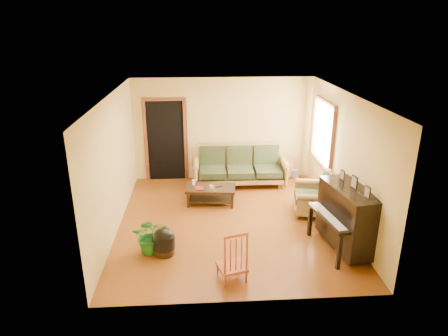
{
  "coord_description": "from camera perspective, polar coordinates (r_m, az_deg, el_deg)",
  "views": [
    {
      "loc": [
        -0.61,
        -7.3,
        3.85
      ],
      "look_at": [
        -0.12,
        0.2,
        1.1
      ],
      "focal_mm": 32.0,
      "sensor_mm": 36.0,
      "label": 1
    }
  ],
  "objects": [
    {
      "name": "floor",
      "position": [
        8.27,
        0.95,
        -7.63
      ],
      "size": [
        5.0,
        5.0,
        0.0
      ],
      "primitive_type": "plane",
      "color": "#582A0B",
      "rests_on": "ground"
    },
    {
      "name": "window",
      "position": [
        9.35,
        14.02,
        4.94
      ],
      "size": [
        0.12,
        1.36,
        1.46
      ],
      "primitive_type": "cube",
      "color": "white",
      "rests_on": "right_wall"
    },
    {
      "name": "remote",
      "position": [
        8.92,
        -0.73,
        -2.64
      ],
      "size": [
        0.17,
        0.11,
        0.02
      ],
      "primitive_type": "cube",
      "rotation": [
        0.0,
        0.0,
        0.43
      ],
      "color": "black",
      "rests_on": "coffee_table"
    },
    {
      "name": "coffee_table",
      "position": [
        8.99,
        -1.89,
        -3.89
      ],
      "size": [
        1.14,
        0.71,
        0.39
      ],
      "primitive_type": "cube",
      "rotation": [
        0.0,
        0.0,
        -0.11
      ],
      "color": "black",
      "rests_on": "floor"
    },
    {
      "name": "footstool",
      "position": [
        7.2,
        -8.57,
        -10.71
      ],
      "size": [
        0.44,
        0.44,
        0.38
      ],
      "primitive_type": "cylinder",
      "rotation": [
        0.0,
        0.0,
        -0.13
      ],
      "color": "black",
      "rests_on": "floor"
    },
    {
      "name": "leaning_frame",
      "position": [
        10.54,
        9.22,
        -0.02
      ],
      "size": [
        0.41,
        0.24,
        0.54
      ],
      "primitive_type": "cube",
      "rotation": [
        0.0,
        0.0,
        0.39
      ],
      "color": "#B0833A",
      "rests_on": "floor"
    },
    {
      "name": "red_chair",
      "position": [
        6.37,
        1.13,
        -12.19
      ],
      "size": [
        0.52,
        0.55,
        0.89
      ],
      "primitive_type": "cube",
      "rotation": [
        0.0,
        0.0,
        0.27
      ],
      "color": "maroon",
      "rests_on": "floor"
    },
    {
      "name": "armchair",
      "position": [
        8.65,
        12.48,
        -3.55
      ],
      "size": [
        1.01,
        1.04,
        0.9
      ],
      "primitive_type": "cube",
      "rotation": [
        0.0,
        0.0,
        -0.19
      ],
      "color": "olive",
      "rests_on": "floor"
    },
    {
      "name": "book",
      "position": [
        8.81,
        -4.08,
        -2.96
      ],
      "size": [
        0.18,
        0.23,
        0.02
      ],
      "primitive_type": "imported",
      "rotation": [
        0.0,
        0.0,
        0.11
      ],
      "color": "maroon",
      "rests_on": "coffee_table"
    },
    {
      "name": "glass_jar",
      "position": [
        8.85,
        -1.78,
        -2.66
      ],
      "size": [
        0.09,
        0.09,
        0.06
      ],
      "primitive_type": "cylinder",
      "rotation": [
        0.0,
        0.0,
        -0.05
      ],
      "color": "silver",
      "rests_on": "coffee_table"
    },
    {
      "name": "potted_plant",
      "position": [
        7.22,
        -10.46,
        -9.4
      ],
      "size": [
        0.66,
        0.59,
        0.67
      ],
      "primitive_type": "imported",
      "rotation": [
        0.0,
        0.0,
        0.12
      ],
      "color": "#1B5F1D",
      "rests_on": "floor"
    },
    {
      "name": "candle",
      "position": [
        9.03,
        -4.37,
        -2.06
      ],
      "size": [
        0.08,
        0.08,
        0.12
      ],
      "primitive_type": "cylinder",
      "rotation": [
        0.0,
        0.0,
        -0.3
      ],
      "color": "white",
      "rests_on": "coffee_table"
    },
    {
      "name": "doorway",
      "position": [
        10.21,
        -8.31,
        3.83
      ],
      "size": [
        1.08,
        0.16,
        2.05
      ],
      "primitive_type": "cube",
      "color": "black",
      "rests_on": "floor"
    },
    {
      "name": "ceramic_crock",
      "position": [
        10.61,
        10.14,
        -0.85
      ],
      "size": [
        0.24,
        0.24,
        0.23
      ],
      "primitive_type": "cylinder",
      "rotation": [
        0.0,
        0.0,
        0.4
      ],
      "color": "#324896",
      "rests_on": "floor"
    },
    {
      "name": "piano",
      "position": [
        7.42,
        17.25,
        -6.97
      ],
      "size": [
        0.98,
        1.43,
        1.17
      ],
      "primitive_type": "cube",
      "rotation": [
        0.0,
        0.0,
        0.16
      ],
      "color": "black",
      "rests_on": "floor"
    },
    {
      "name": "sofa",
      "position": [
        9.9,
        2.31,
        0.25
      ],
      "size": [
        2.29,
        0.98,
        0.98
      ],
      "primitive_type": "cube",
      "rotation": [
        0.0,
        0.0,
        -0.01
      ],
      "color": "olive",
      "rests_on": "floor"
    }
  ]
}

